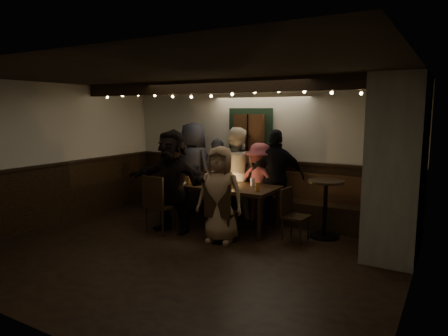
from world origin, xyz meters
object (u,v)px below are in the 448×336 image
Objects in this scene: chair_near_left at (158,201)px; person_f at (172,181)px; person_d at (259,183)px; person_g at (220,194)px; person_a at (193,167)px; person_b at (217,177)px; high_top at (325,201)px; chair_near_right at (220,209)px; person_c at (235,173)px; chair_end at (291,211)px; person_e at (276,177)px; dining_table at (218,188)px.

person_f is at bearing 67.41° from chair_near_left.
person_g reaches higher than person_d.
person_a is 0.58m from person_b.
person_b is at bearing -2.55° from person_d.
person_a is at bearing 173.23° from high_top.
person_d is at bearing 89.02° from chair_near_right.
person_f is (-2.41, -1.00, 0.28)m from high_top.
person_b is 1.00× the size of person_g.
person_b is 0.98m from person_d.
chair_near_right is 1.58m from person_c.
chair_near_left is at bearing 113.45° from person_a.
person_c is at bearing 157.75° from person_b.
person_g reaches higher than chair_end.
person_b reaches higher than chair_end.
person_e is at bearing 64.54° from person_g.
person_g is (0.95, -1.47, -0.00)m from person_b.
high_top reaches higher than dining_table.
chair_near_left is 2.82m from high_top.
chair_end is (2.09, 0.85, -0.09)m from chair_near_left.
chair_near_right is at bearing 95.56° from person_c.
high_top is at bearing 10.24° from dining_table.
chair_near_left is 1.98m from person_d.
person_a is 1.55m from person_d.
chair_near_left is at bearing 24.90° from person_e.
dining_table is 2.25× the size of high_top.
person_e is at bearing 48.02° from chair_near_left.
dining_table is 1.23× the size of person_e.
person_f reaches higher than chair_near_right.
chair_near_left is 1.69m from person_a.
chair_end is 0.61m from high_top.
high_top is 1.15m from person_e.
person_f is at bearing 163.82° from person_g.
high_top is at bearing -176.42° from person_a.
person_g is (-0.96, -0.66, 0.29)m from chair_end.
dining_table is at bearing 122.76° from chair_near_right.
chair_near_left is 0.54× the size of person_a.
person_b and person_g have the same top height.
dining_table is at bearing 17.82° from person_e.
person_d reaches higher than chair_near_right.
person_b is (0.18, 1.66, 0.21)m from chair_near_left.
chair_end is at bearing 22.26° from chair_near_left.
person_c reaches higher than dining_table.
person_d is 0.85× the size of person_e.
person_c is at bearing 97.72° from person_g.
person_e is (-0.61, 0.79, 0.40)m from chair_end.
person_e reaches higher than chair_near_right.
person_f reaches higher than person_e.
person_e is (0.83, 0.72, 0.17)m from dining_table.
dining_table is 1.45× the size of person_d.
chair_end is at bearing 139.77° from person_b.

